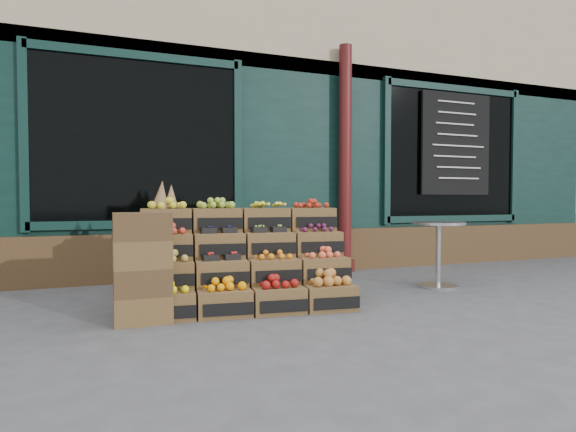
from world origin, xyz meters
name	(u,v)px	position (x,y,z in m)	size (l,w,h in m)	color
ground	(335,308)	(0.00, 0.00, 0.00)	(60.00, 60.00, 0.00)	#4C4C4F
shop_facade	(214,128)	(0.00, 5.11, 2.40)	(12.00, 6.24, 4.80)	black
crate_display	(244,267)	(-0.76, 0.44, 0.37)	(2.03, 1.16, 1.21)	brown
spare_crates	(143,268)	(-1.73, 0.10, 0.46)	(0.46, 0.32, 0.92)	brown
bistro_table	(438,247)	(1.61, 0.52, 0.48)	(0.61, 0.61, 0.76)	silver
shopkeeper	(137,205)	(-1.58, 2.89, 0.95)	(0.70, 0.46, 1.91)	#195A25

